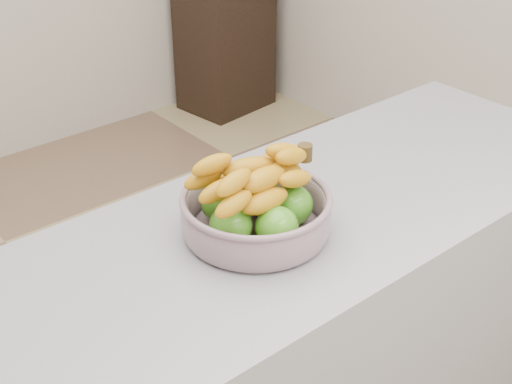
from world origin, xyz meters
TOP-DOWN VIEW (x-y plane):
  - cabinet at (1.64, 1.78)m, footprint 0.52×0.43m
  - fruit_bowl at (0.01, -0.44)m, footprint 0.32×0.32m

SIDE VIEW (x-z plane):
  - cabinet at x=1.64m, z-range 0.00..0.85m
  - fruit_bowl at x=0.01m, z-range 0.87..1.05m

